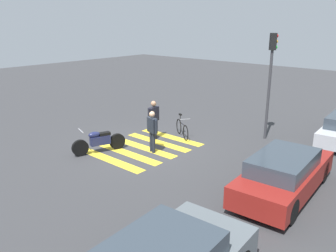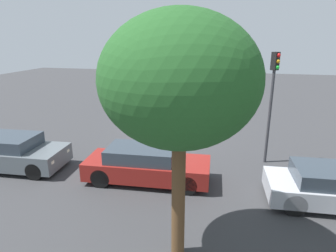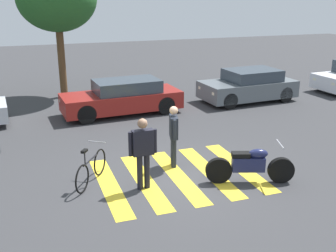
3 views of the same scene
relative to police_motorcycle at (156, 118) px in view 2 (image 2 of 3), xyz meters
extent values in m
plane|color=#38383A|center=(-1.55, 0.96, -0.46)|extent=(60.00, 60.00, 0.00)
cylinder|color=black|center=(0.74, -0.25, -0.13)|extent=(0.67, 0.35, 0.66)
cylinder|color=black|center=(-0.73, 0.25, -0.13)|extent=(0.67, 0.35, 0.66)
cube|color=#1E234C|center=(-0.04, 0.01, 0.05)|extent=(0.85, 0.52, 0.36)
ellipsoid|color=#1E234C|center=(0.18, -0.06, 0.32)|extent=(0.53, 0.38, 0.24)
cube|color=black|center=(-0.23, 0.08, 0.29)|extent=(0.49, 0.37, 0.12)
cylinder|color=#A5A5AD|center=(0.67, -0.23, 0.57)|extent=(0.23, 0.60, 0.04)
torus|color=black|center=(-3.44, 1.72, -0.11)|extent=(0.42, 0.61, 0.70)
torus|color=black|center=(-4.02, 0.86, -0.11)|extent=(0.42, 0.61, 0.70)
cylinder|color=black|center=(-3.73, 1.29, 0.17)|extent=(0.49, 0.70, 0.04)
cylinder|color=black|center=(-3.90, 1.03, 0.34)|extent=(0.04, 0.04, 0.34)
cube|color=black|center=(-3.90, 1.03, 0.52)|extent=(0.19, 0.22, 0.06)
cylinder|color=#99999E|center=(-3.50, 1.64, 0.49)|extent=(0.40, 0.28, 0.03)
cylinder|color=black|center=(-2.68, 0.58, -0.03)|extent=(0.14, 0.14, 0.88)
cylinder|color=black|center=(-2.50, 0.59, -0.03)|extent=(0.14, 0.14, 0.88)
cube|color=black|center=(-2.59, 0.59, 0.73)|extent=(0.52, 0.21, 0.62)
sphere|color=#8C664C|center=(-2.59, 0.59, 1.20)|extent=(0.24, 0.24, 0.24)
cylinder|color=black|center=(-2.89, 0.58, 0.73)|extent=(0.09, 0.09, 0.59)
cylinder|color=black|center=(-2.28, 0.59, 0.73)|extent=(0.09, 0.09, 0.59)
cylinder|color=#1E232D|center=(-1.46, 1.51, -0.04)|extent=(0.14, 0.14, 0.84)
cylinder|color=#1E232D|center=(-1.41, 1.68, -0.04)|extent=(0.14, 0.14, 0.84)
cube|color=#1E232D|center=(-1.44, 1.60, 0.68)|extent=(0.32, 0.53, 0.60)
sphere|color=tan|center=(-1.44, 1.60, 1.13)|extent=(0.23, 0.23, 0.23)
cylinder|color=#1E232D|center=(-1.51, 1.31, 0.68)|extent=(0.09, 0.09, 0.57)
cylinder|color=#1E232D|center=(-1.36, 1.88, 0.68)|extent=(0.09, 0.09, 0.57)
cube|color=yellow|center=(-3.35, 0.96, -0.46)|extent=(0.45, 3.43, 0.01)
cube|color=yellow|center=(-2.45, 0.96, -0.46)|extent=(0.45, 3.43, 0.01)
cube|color=yellow|center=(-1.55, 0.96, -0.46)|extent=(0.45, 3.43, 0.01)
cube|color=yellow|center=(-0.65, 0.96, -0.46)|extent=(0.45, 3.43, 0.01)
cube|color=yellow|center=(0.25, 0.96, -0.46)|extent=(0.45, 3.43, 0.01)
cylinder|color=black|center=(-6.46, 6.55, -0.11)|extent=(0.71, 0.26, 0.70)
cylinder|color=black|center=(-6.56, 8.17, -0.11)|extent=(0.71, 0.26, 0.70)
cube|color=#333D47|center=(-7.81, 7.28, 0.56)|extent=(2.53, 1.77, 0.48)
cylinder|color=black|center=(-3.09, 6.22, -0.11)|extent=(0.72, 0.26, 0.71)
cylinder|color=black|center=(-3.18, 7.71, -0.11)|extent=(0.72, 0.26, 0.71)
cylinder|color=black|center=(0.02, 6.42, -0.11)|extent=(0.72, 0.26, 0.71)
cylinder|color=black|center=(-0.08, 7.90, -0.11)|extent=(0.72, 0.26, 0.71)
cube|color=maroon|center=(-1.58, 7.06, 0.06)|extent=(4.67, 1.99, 0.66)
cube|color=#333D47|center=(-1.35, 7.08, 0.63)|extent=(2.56, 1.65, 0.48)
cube|color=#F2EDCC|center=(-3.79, 6.38, 0.16)|extent=(0.09, 0.20, 0.12)
cube|color=#F2EDCC|center=(-3.86, 7.47, 0.16)|extent=(0.09, 0.20, 0.12)
cylinder|color=black|center=(2.72, 6.27, -0.13)|extent=(0.68, 0.26, 0.67)
cylinder|color=black|center=(2.62, 7.92, -0.13)|extent=(0.68, 0.26, 0.67)
cylinder|color=black|center=(5.50, 6.44, -0.13)|extent=(0.68, 0.26, 0.67)
cube|color=slate|center=(4.06, 7.18, 0.07)|extent=(4.21, 2.13, 0.71)
cube|color=#333D47|center=(4.27, 7.19, 0.67)|extent=(2.31, 1.78, 0.48)
cube|color=#F2EDCC|center=(2.09, 6.46, 0.18)|extent=(0.09, 0.20, 0.12)
cube|color=#F2EDCC|center=(2.02, 7.65, 0.18)|extent=(0.09, 0.20, 0.12)
cylinder|color=#38383D|center=(-6.03, 4.27, 1.50)|extent=(0.12, 0.12, 3.94)
cube|color=black|center=(-6.03, 4.27, 3.82)|extent=(0.34, 0.34, 0.70)
sphere|color=red|center=(-6.12, 4.36, 4.05)|extent=(0.16, 0.16, 0.16)
sphere|color=orange|center=(-6.12, 4.36, 3.82)|extent=(0.16, 0.16, 0.16)
sphere|color=green|center=(-6.12, 4.36, 3.59)|extent=(0.16, 0.16, 0.16)
cylinder|color=brown|center=(-3.43, 10.59, 1.07)|extent=(0.32, 0.32, 3.07)
ellipsoid|color=#235623|center=(-3.43, 10.59, 3.88)|extent=(3.40, 3.40, 2.89)
camera|label=1|loc=(8.07, 10.75, 4.66)|focal=36.99mm
camera|label=2|loc=(-4.55, 16.56, 4.74)|focal=31.21mm
camera|label=3|loc=(-5.05, -8.15, 4.11)|focal=43.86mm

